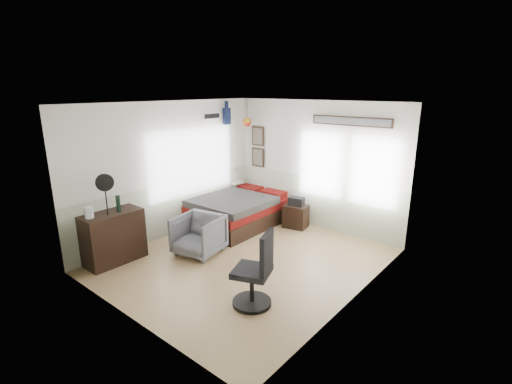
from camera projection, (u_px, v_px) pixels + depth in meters
ground_plane at (246, 261)px, 6.54m from camera, size 4.00×4.50×0.01m
room_shell at (249, 169)px, 6.29m from camera, size 4.02×4.52×2.71m
wall_decor at (266, 127)px, 8.10m from camera, size 3.55×1.32×1.44m
bed at (238, 211)px, 8.16m from camera, size 1.52×2.08×0.66m
dresser at (114, 237)px, 6.39m from camera, size 0.48×1.00×0.90m
armchair at (199, 235)px, 6.72m from camera, size 0.92×0.93×0.72m
nightstand at (296, 216)px, 8.05m from camera, size 0.56×0.48×0.49m
task_chair at (256, 276)px, 5.08m from camera, size 0.63×0.63×1.10m
kettle at (89, 212)px, 5.99m from camera, size 0.17×0.14×0.19m
bottle at (118, 204)px, 6.27m from camera, size 0.07×0.07×0.29m
stand_fan at (105, 183)px, 5.99m from camera, size 0.16×0.28×0.71m
black_bag at (296, 201)px, 7.96m from camera, size 0.36×0.28×0.19m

